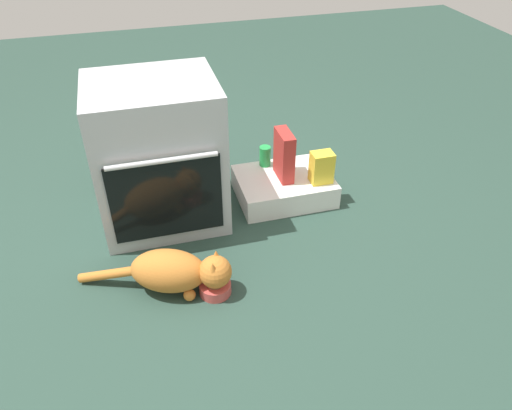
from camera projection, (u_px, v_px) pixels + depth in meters
The scene contains 8 objects.
ground at pixel (183, 269), 2.38m from camera, with size 8.00×8.00×0.00m, color #284238.
oven at pixel (158, 155), 2.50m from camera, with size 0.63×0.58×0.77m.
pantry_cabinet at pixel (284, 186), 2.83m from camera, with size 0.53×0.40×0.14m, color white.
food_bowl at pixel (215, 287), 2.23m from camera, with size 0.15×0.15×0.09m.
cat at pixel (176, 271), 2.20m from camera, with size 0.69×0.34×0.22m.
snack_bag at pixel (322, 167), 2.70m from camera, with size 0.12×0.09×0.18m, color yellow.
soda_can at pixel (265, 156), 2.86m from camera, with size 0.07×0.07×0.12m, color green.
cereal_box at pixel (284, 155), 2.71m from camera, with size 0.07×0.18×0.28m, color #B72D28.
Camera 1 is at (-0.12, -1.76, 1.66)m, focal length 34.34 mm.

